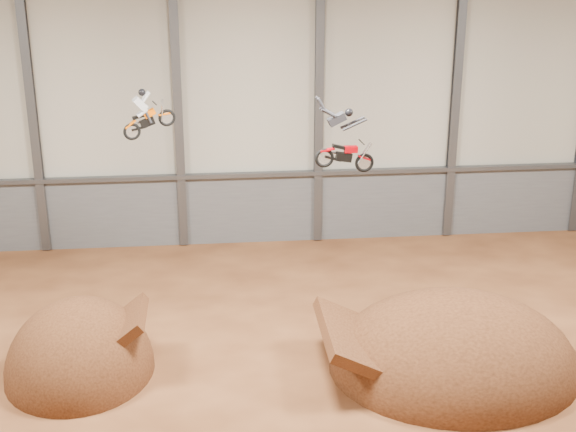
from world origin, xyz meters
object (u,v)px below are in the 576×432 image
object	(u,v)px
fmx_rider_a	(151,108)
fmx_rider_b	(344,136)
landing_ramp	(453,367)
takeoff_ramp	(81,371)

from	to	relation	value
fmx_rider_a	fmx_rider_b	xyz separation A→B (m)	(6.61, -3.10, -0.43)
landing_ramp	fmx_rider_b	size ratio (longest dim) A/B	3.23
fmx_rider_b	takeoff_ramp	bearing A→B (deg)	179.14
takeoff_ramp	fmx_rider_b	bearing A→B (deg)	3.44
takeoff_ramp	fmx_rider_a	bearing A→B (deg)	53.11
landing_ramp	fmx_rider_b	world-z (taller)	fmx_rider_b
fmx_rider_a	landing_ramp	bearing A→B (deg)	-39.09
takeoff_ramp	fmx_rider_a	size ratio (longest dim) A/B	3.00
landing_ramp	takeoff_ramp	bearing A→B (deg)	175.48
takeoff_ramp	landing_ramp	xyz separation A→B (m)	(13.27, -1.05, 0.00)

